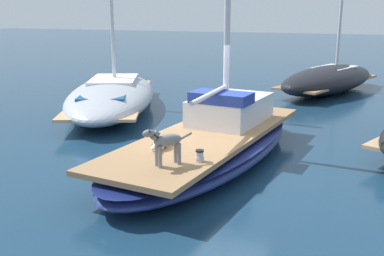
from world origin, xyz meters
name	(u,v)px	position (x,y,z in m)	size (l,w,h in m)	color
ground_plane	(208,162)	(0.00, 0.00, 0.00)	(120.00, 120.00, 0.00)	navy
sailboat_main	(208,147)	(0.00, 0.00, 0.34)	(3.37, 7.49, 0.66)	navy
mast_main	(225,1)	(0.11, 0.73, 3.46)	(0.14, 2.27, 6.28)	silver
cabin_house	(230,108)	(0.14, 1.11, 1.01)	(1.66, 2.37, 0.84)	silver
dog_white	(161,143)	(-0.48, -1.41, 0.77)	(0.29, 0.95, 0.22)	silver
dog_grey	(165,142)	(0.02, -2.31, 1.08)	(0.66, 0.78, 0.70)	gray
deck_winch	(200,156)	(0.49, -1.89, 0.76)	(0.16, 0.16, 0.21)	#B7B7BC
coiled_rope	(163,140)	(-0.68, -0.92, 0.68)	(0.32, 0.32, 0.04)	beige
moored_boat_far_astern	(329,79)	(1.65, 10.06, 0.57)	(4.31, 6.98, 6.79)	black
moored_boat_port_side	(112,95)	(-4.76, 3.91, 0.53)	(5.48, 8.10, 8.17)	#B2B7C1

